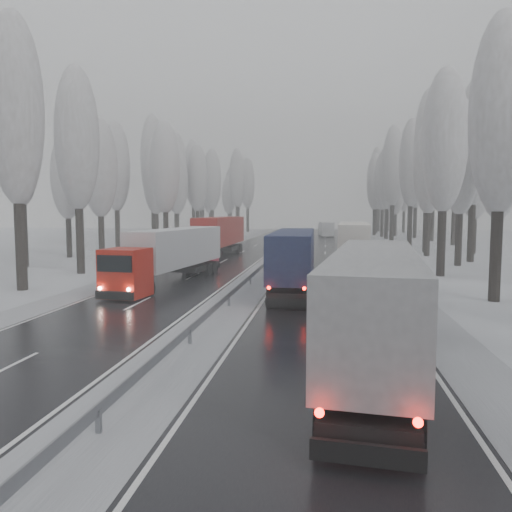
% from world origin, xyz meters
% --- Properties ---
extents(ground, '(260.00, 260.00, 0.00)m').
position_xyz_m(ground, '(0.00, 0.00, 0.00)').
color(ground, silver).
rests_on(ground, ground).
extents(carriageway_right, '(7.50, 200.00, 0.03)m').
position_xyz_m(carriageway_right, '(5.25, 30.00, 0.01)').
color(carriageway_right, black).
rests_on(carriageway_right, ground).
extents(carriageway_left, '(7.50, 200.00, 0.03)m').
position_xyz_m(carriageway_left, '(-5.25, 30.00, 0.01)').
color(carriageway_left, black).
rests_on(carriageway_left, ground).
extents(median_slush, '(3.00, 200.00, 0.04)m').
position_xyz_m(median_slush, '(0.00, 30.00, 0.02)').
color(median_slush, '#ADAFB5').
rests_on(median_slush, ground).
extents(shoulder_right, '(2.40, 200.00, 0.04)m').
position_xyz_m(shoulder_right, '(10.20, 30.00, 0.02)').
color(shoulder_right, '#ADAFB5').
rests_on(shoulder_right, ground).
extents(shoulder_left, '(2.40, 200.00, 0.04)m').
position_xyz_m(shoulder_left, '(-10.20, 30.00, 0.02)').
color(shoulder_left, '#ADAFB5').
rests_on(shoulder_left, ground).
extents(median_guardrail, '(0.12, 200.00, 0.76)m').
position_xyz_m(median_guardrail, '(0.00, 29.99, 0.60)').
color(median_guardrail, slate).
rests_on(median_guardrail, ground).
extents(tree_16, '(3.60, 3.60, 16.53)m').
position_xyz_m(tree_16, '(15.04, 15.67, 10.67)').
color(tree_16, black).
rests_on(tree_16, ground).
extents(tree_18, '(3.60, 3.60, 16.58)m').
position_xyz_m(tree_18, '(14.51, 27.03, 10.70)').
color(tree_18, black).
rests_on(tree_18, ground).
extents(tree_19, '(3.60, 3.60, 14.57)m').
position_xyz_m(tree_19, '(20.02, 31.03, 9.42)').
color(tree_19, black).
rests_on(tree_19, ground).
extents(tree_20, '(3.60, 3.60, 15.71)m').
position_xyz_m(tree_20, '(17.90, 35.17, 10.14)').
color(tree_20, black).
rests_on(tree_20, ground).
extents(tree_21, '(3.60, 3.60, 18.62)m').
position_xyz_m(tree_21, '(20.12, 39.17, 12.00)').
color(tree_21, black).
rests_on(tree_21, ground).
extents(tree_22, '(3.60, 3.60, 15.86)m').
position_xyz_m(tree_22, '(17.02, 45.60, 10.24)').
color(tree_22, black).
rests_on(tree_22, ground).
extents(tree_23, '(3.60, 3.60, 13.55)m').
position_xyz_m(tree_23, '(23.31, 49.60, 8.77)').
color(tree_23, black).
rests_on(tree_23, ground).
extents(tree_24, '(3.60, 3.60, 20.49)m').
position_xyz_m(tree_24, '(17.90, 51.02, 13.19)').
color(tree_24, black).
rests_on(tree_24, ground).
extents(tree_25, '(3.60, 3.60, 19.44)m').
position_xyz_m(tree_25, '(24.81, 55.02, 12.52)').
color(tree_25, black).
rests_on(tree_25, ground).
extents(tree_26, '(3.60, 3.60, 18.78)m').
position_xyz_m(tree_26, '(17.56, 61.27, 12.10)').
color(tree_26, black).
rests_on(tree_26, ground).
extents(tree_27, '(3.60, 3.60, 17.62)m').
position_xyz_m(tree_27, '(24.72, 65.27, 11.36)').
color(tree_27, black).
rests_on(tree_27, ground).
extents(tree_28, '(3.60, 3.60, 19.62)m').
position_xyz_m(tree_28, '(16.34, 71.95, 12.64)').
color(tree_28, black).
rests_on(tree_28, ground).
extents(tree_29, '(3.60, 3.60, 18.11)m').
position_xyz_m(tree_29, '(23.71, 75.95, 11.67)').
color(tree_29, black).
rests_on(tree_29, ground).
extents(tree_30, '(3.60, 3.60, 17.86)m').
position_xyz_m(tree_30, '(16.56, 81.70, 11.52)').
color(tree_30, black).
rests_on(tree_30, ground).
extents(tree_31, '(3.60, 3.60, 18.58)m').
position_xyz_m(tree_31, '(22.48, 85.70, 11.97)').
color(tree_31, black).
rests_on(tree_31, ground).
extents(tree_32, '(3.60, 3.60, 17.33)m').
position_xyz_m(tree_32, '(16.63, 89.21, 11.18)').
color(tree_32, black).
rests_on(tree_32, ground).
extents(tree_33, '(3.60, 3.60, 14.33)m').
position_xyz_m(tree_33, '(19.77, 93.21, 9.26)').
color(tree_33, black).
rests_on(tree_33, ground).
extents(tree_34, '(3.60, 3.60, 17.63)m').
position_xyz_m(tree_34, '(15.73, 96.32, 11.37)').
color(tree_34, black).
rests_on(tree_34, ground).
extents(tree_35, '(3.60, 3.60, 18.25)m').
position_xyz_m(tree_35, '(24.94, 100.32, 11.77)').
color(tree_35, black).
rests_on(tree_35, ground).
extents(tree_36, '(3.60, 3.60, 20.23)m').
position_xyz_m(tree_36, '(17.04, 106.16, 13.02)').
color(tree_36, black).
rests_on(tree_36, ground).
extents(tree_37, '(3.60, 3.60, 16.37)m').
position_xyz_m(tree_37, '(24.02, 110.16, 10.56)').
color(tree_37, black).
rests_on(tree_37, ground).
extents(tree_38, '(3.60, 3.60, 17.97)m').
position_xyz_m(tree_38, '(18.73, 116.73, 11.59)').
color(tree_38, black).
rests_on(tree_38, ground).
extents(tree_39, '(3.60, 3.60, 16.19)m').
position_xyz_m(tree_39, '(21.55, 120.73, 10.45)').
color(tree_39, black).
rests_on(tree_39, ground).
extents(tree_56, '(3.60, 3.60, 18.12)m').
position_xyz_m(tree_56, '(-14.71, 15.70, 11.68)').
color(tree_56, black).
rests_on(tree_56, ground).
extents(tree_58, '(3.60, 3.60, 17.21)m').
position_xyz_m(tree_58, '(-15.13, 24.57, 11.10)').
color(tree_58, black).
rests_on(tree_58, ground).
extents(tree_59, '(3.60, 3.60, 18.41)m').
position_xyz_m(tree_59, '(-22.80, 28.57, 11.87)').
color(tree_59, black).
rests_on(tree_59, ground).
extents(tree_60, '(3.60, 3.60, 14.84)m').
position_xyz_m(tree_60, '(-17.75, 34.20, 9.59)').
color(tree_60, black).
rests_on(tree_60, ground).
extents(tree_61, '(3.60, 3.60, 13.95)m').
position_xyz_m(tree_61, '(-23.52, 38.20, 9.02)').
color(tree_61, black).
rests_on(tree_61, ground).
extents(tree_62, '(3.60, 3.60, 16.04)m').
position_xyz_m(tree_62, '(-13.94, 43.73, 10.36)').
color(tree_62, black).
rests_on(tree_62, ground).
extents(tree_63, '(3.60, 3.60, 16.88)m').
position_xyz_m(tree_63, '(-21.85, 47.73, 10.89)').
color(tree_63, black).
rests_on(tree_63, ground).
extents(tree_64, '(3.60, 3.60, 15.42)m').
position_xyz_m(tree_64, '(-18.26, 52.71, 9.96)').
color(tree_64, black).
rests_on(tree_64, ground).
extents(tree_65, '(3.60, 3.60, 19.48)m').
position_xyz_m(tree_65, '(-20.05, 56.71, 12.55)').
color(tree_65, black).
rests_on(tree_65, ground).
extents(tree_66, '(3.60, 3.60, 15.23)m').
position_xyz_m(tree_66, '(-18.16, 62.35, 9.84)').
color(tree_66, black).
rests_on(tree_66, ground).
extents(tree_67, '(3.60, 3.60, 17.09)m').
position_xyz_m(tree_67, '(-19.54, 66.35, 11.03)').
color(tree_67, black).
rests_on(tree_67, ground).
extents(tree_68, '(3.60, 3.60, 16.65)m').
position_xyz_m(tree_68, '(-16.58, 69.11, 10.75)').
color(tree_68, black).
rests_on(tree_68, ground).
extents(tree_69, '(3.60, 3.60, 19.35)m').
position_xyz_m(tree_69, '(-21.42, 73.11, 12.46)').
color(tree_69, black).
rests_on(tree_69, ground).
extents(tree_70, '(3.60, 3.60, 17.09)m').
position_xyz_m(tree_70, '(-16.33, 79.19, 11.03)').
color(tree_70, black).
rests_on(tree_70, ground).
extents(tree_71, '(3.60, 3.60, 19.61)m').
position_xyz_m(tree_71, '(-21.09, 83.19, 12.63)').
color(tree_71, black).
rests_on(tree_71, ground).
extents(tree_72, '(3.60, 3.60, 15.11)m').
position_xyz_m(tree_72, '(-18.93, 88.54, 9.76)').
color(tree_72, black).
rests_on(tree_72, ground).
extents(tree_73, '(3.60, 3.60, 17.22)m').
position_xyz_m(tree_73, '(-21.82, 92.54, 11.11)').
color(tree_73, black).
rests_on(tree_73, ground).
extents(tree_74, '(3.60, 3.60, 19.68)m').
position_xyz_m(tree_74, '(-15.07, 99.33, 12.67)').
color(tree_74, black).
rests_on(tree_74, ground).
extents(tree_75, '(3.60, 3.60, 18.60)m').
position_xyz_m(tree_75, '(-24.20, 103.33, 11.99)').
color(tree_75, black).
rests_on(tree_75, ground).
extents(tree_76, '(3.60, 3.60, 18.55)m').
position_xyz_m(tree_76, '(-14.05, 108.72, 11.95)').
color(tree_76, black).
rests_on(tree_76, ground).
extents(tree_77, '(3.60, 3.60, 14.32)m').
position_xyz_m(tree_77, '(-19.66, 112.72, 9.26)').
color(tree_77, black).
rests_on(tree_77, ground).
extents(tree_78, '(3.60, 3.60, 19.55)m').
position_xyz_m(tree_78, '(-17.56, 115.31, 12.59)').
color(tree_78, black).
rests_on(tree_78, ground).
extents(tree_79, '(3.60, 3.60, 17.07)m').
position_xyz_m(tree_79, '(-20.33, 119.31, 11.01)').
color(tree_79, black).
rests_on(tree_79, ground).
extents(truck_grey_tarp, '(4.12, 15.66, 3.98)m').
position_xyz_m(truck_grey_tarp, '(6.93, 2.40, 2.32)').
color(truck_grey_tarp, '#57585D').
rests_on(truck_grey_tarp, ground).
extents(truck_blue_box, '(2.59, 15.40, 3.94)m').
position_xyz_m(truck_blue_box, '(3.21, 18.34, 2.30)').
color(truck_blue_box, '#231F4F').
rests_on(truck_blue_box, ground).
extents(truck_cream_box, '(3.40, 16.27, 4.15)m').
position_xyz_m(truck_cream_box, '(7.89, 32.83, 2.42)').
color(truck_cream_box, '#9B978A').
rests_on(truck_cream_box, ground).
extents(box_truck_distant, '(3.33, 8.19, 2.98)m').
position_xyz_m(box_truck_distant, '(5.35, 88.75, 1.52)').
color(box_truck_distant, silver).
rests_on(box_truck_distant, ground).
extents(truck_red_white, '(4.12, 15.48, 3.94)m').
position_xyz_m(truck_red_white, '(-5.76, 20.07, 2.30)').
color(truck_red_white, '#B11509').
rests_on(truck_red_white, ground).
extents(truck_red_red, '(3.19, 17.75, 4.53)m').
position_xyz_m(truck_red_red, '(-6.72, 40.10, 2.65)').
color(truck_red_red, '#A20924').
rests_on(truck_red_red, ground).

